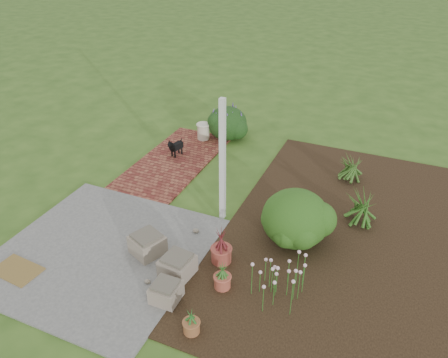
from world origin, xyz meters
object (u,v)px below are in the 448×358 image
at_px(cream_ceramic_urn, 203,131).
at_px(evergreen_shrub, 296,217).
at_px(stone_trough_near, 166,292).
at_px(black_dog, 175,146).

relative_size(cream_ceramic_urn, evergreen_shrub, 0.34).
xyz_separation_m(stone_trough_near, cream_ceramic_urn, (-1.96, 5.38, 0.07)).
relative_size(stone_trough_near, cream_ceramic_urn, 1.00).
relative_size(black_dog, cream_ceramic_urn, 1.18).
distance_m(black_dog, evergreen_shrub, 4.13).
xyz_separation_m(cream_ceramic_urn, evergreen_shrub, (3.38, -3.17, 0.30)).
relative_size(stone_trough_near, evergreen_shrub, 0.35).
bearing_deg(stone_trough_near, cream_ceramic_urn, 110.06).
bearing_deg(cream_ceramic_urn, evergreen_shrub, -43.21).
bearing_deg(evergreen_shrub, black_dog, 150.55).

